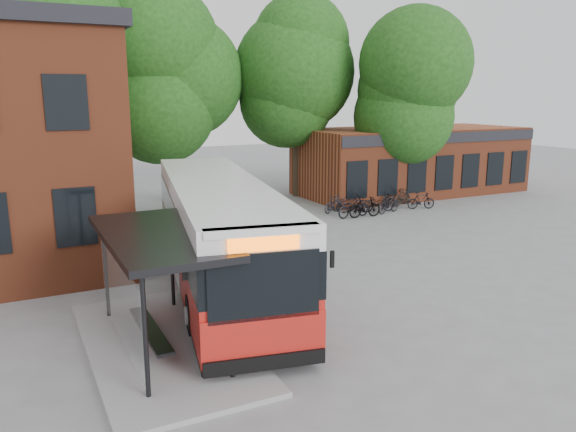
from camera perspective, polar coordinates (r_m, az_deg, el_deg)
name	(u,v)px	position (r m, az deg, el deg)	size (l,w,h in m)	color
ground	(306,303)	(16.74, 1.86, -8.85)	(100.00, 100.00, 0.00)	slate
shop_row	(411,160)	(35.91, 12.40, 5.54)	(14.00, 6.20, 4.00)	brown
bus_shelter	(161,290)	(13.84, -12.79, -7.38)	(3.60, 7.00, 2.90)	black
bike_rail	(371,208)	(29.62, 8.45, 0.76)	(5.20, 0.10, 0.38)	black
tree_0	(37,106)	(29.76, -24.18, 10.19)	(7.92, 7.92, 11.00)	#153E10
tree_1	(175,110)	(31.87, -11.38, 10.54)	(7.92, 7.92, 10.40)	#153E10
tree_2	(297,103)	(33.51, 0.91, 11.36)	(7.92, 7.92, 11.00)	#153E10
tree_3	(408,119)	(32.90, 12.07, 9.58)	(7.04, 7.04, 9.28)	#153E10
city_bus	(218,233)	(18.06, -7.16, -1.75)	(2.83, 13.28, 3.38)	red
bicycle_0	(353,208)	(28.16, 6.66, 0.86)	(0.66, 1.91, 1.00)	black
bicycle_1	(334,204)	(29.22, 4.68, 1.23)	(0.43, 1.52, 0.91)	#27262D
bicycle_2	(348,202)	(29.58, 6.10, 1.38)	(0.64, 1.82, 0.96)	black
bicycle_3	(365,207)	(28.22, 7.80, 0.91)	(0.50, 1.76, 1.06)	black
bicycle_4	(378,203)	(29.72, 9.12, 1.30)	(0.61, 1.75, 0.92)	black
bicycle_5	(389,204)	(29.44, 10.19, 1.22)	(0.46, 1.62, 0.97)	black
bicycle_6	(393,197)	(31.52, 10.57, 1.88)	(0.61, 1.75, 0.92)	black
bicycle_7	(403,197)	(31.66, 11.57, 1.90)	(0.44, 1.55, 0.93)	#272521
bicycle_extra_0	(421,201)	(30.89, 13.36, 1.53)	(0.43, 1.51, 0.91)	black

